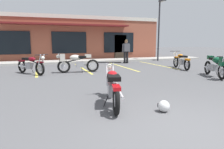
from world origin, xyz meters
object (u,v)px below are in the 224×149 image
(parking_lot_lamp_post, at_px, (160,22))
(motorcycle_red_sportbike, at_px, (76,62))
(helmet_on_pavement, at_px, (164,106))
(motorcycle_silver_naked, at_px, (216,65))
(person_in_shorts_foreground, at_px, (126,50))
(motorcycle_blue_standard, at_px, (31,64))
(motorcycle_foreground_classic, at_px, (113,86))
(motorcycle_black_cruiser, at_px, (181,61))

(parking_lot_lamp_post, bearing_deg, motorcycle_red_sportbike, -151.71)
(motorcycle_red_sportbike, distance_m, helmet_on_pavement, 6.54)
(motorcycle_silver_naked, bearing_deg, parking_lot_lamp_post, 76.30)
(person_in_shorts_foreground, xyz_separation_m, helmet_on_pavement, (-3.29, -9.69, -0.82))
(motorcycle_red_sportbike, distance_m, person_in_shorts_foreground, 5.24)
(motorcycle_silver_naked, xyz_separation_m, helmet_on_pavement, (-4.63, -3.05, -0.40))
(motorcycle_blue_standard, bearing_deg, parking_lot_lamp_post, 21.50)
(motorcycle_blue_standard, relative_size, helmet_on_pavement, 6.99)
(motorcycle_foreground_classic, height_order, person_in_shorts_foreground, person_in_shorts_foreground)
(parking_lot_lamp_post, bearing_deg, helmet_on_pavement, -121.76)
(motorcycle_blue_standard, bearing_deg, motorcycle_foreground_classic, -70.33)
(motorcycle_red_sportbike, distance_m, motorcycle_silver_naked, 6.44)
(motorcycle_foreground_classic, height_order, motorcycle_red_sportbike, same)
(motorcycle_red_sportbike, bearing_deg, motorcycle_blue_standard, 174.43)
(person_in_shorts_foreground, height_order, helmet_on_pavement, person_in_shorts_foreground)
(motorcycle_foreground_classic, relative_size, motorcycle_red_sportbike, 0.98)
(helmet_on_pavement, bearing_deg, motorcycle_foreground_classic, 134.67)
(helmet_on_pavement, bearing_deg, motorcycle_red_sportbike, 97.25)
(motorcycle_red_sportbike, bearing_deg, parking_lot_lamp_post, 28.29)
(motorcycle_black_cruiser, bearing_deg, motorcycle_blue_standard, 174.26)
(motorcycle_blue_standard, bearing_deg, person_in_shorts_foreground, 25.75)
(motorcycle_black_cruiser, xyz_separation_m, motorcycle_silver_naked, (-0.41, -2.83, 0.07))
(motorcycle_black_cruiser, bearing_deg, parking_lot_lamp_post, 73.01)
(motorcycle_blue_standard, relative_size, person_in_shorts_foreground, 1.09)
(motorcycle_foreground_classic, bearing_deg, motorcycle_blue_standard, 109.67)
(parking_lot_lamp_post, bearing_deg, person_in_shorts_foreground, -167.74)
(parking_lot_lamp_post, bearing_deg, motorcycle_foreground_classic, -127.61)
(motorcycle_silver_naked, xyz_separation_m, parking_lot_lamp_post, (1.78, 7.32, 2.54))
(motorcycle_silver_naked, distance_m, person_in_shorts_foreground, 6.79)
(motorcycle_red_sportbike, relative_size, person_in_shorts_foreground, 1.26)
(motorcycle_red_sportbike, bearing_deg, motorcycle_black_cruiser, -5.80)
(motorcycle_silver_naked, height_order, helmet_on_pavement, motorcycle_silver_naked)
(motorcycle_black_cruiser, bearing_deg, person_in_shorts_foreground, 114.66)
(motorcycle_silver_naked, bearing_deg, motorcycle_blue_standard, 154.42)
(motorcycle_red_sportbike, bearing_deg, motorcycle_foreground_classic, -90.61)
(motorcycle_black_cruiser, height_order, helmet_on_pavement, motorcycle_black_cruiser)
(motorcycle_red_sportbike, distance_m, motorcycle_black_cruiser, 5.90)
(motorcycle_black_cruiser, bearing_deg, motorcycle_silver_naked, -98.28)
(motorcycle_blue_standard, distance_m, person_in_shorts_foreground, 6.95)
(person_in_shorts_foreground, bearing_deg, helmet_on_pavement, -108.78)
(motorcycle_foreground_classic, distance_m, person_in_shorts_foreground, 9.75)
(person_in_shorts_foreground, bearing_deg, motorcycle_black_cruiser, -65.34)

